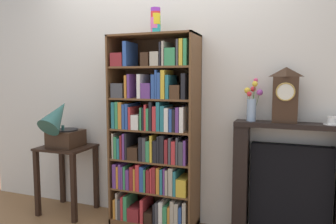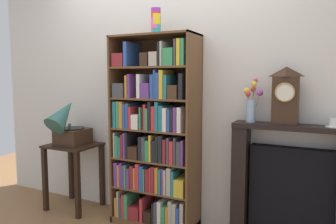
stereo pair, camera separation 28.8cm
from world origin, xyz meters
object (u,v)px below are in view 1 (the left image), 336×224
at_px(side_table_left, 67,164).
at_px(mantel_clock, 285,95).
at_px(flower_vase, 252,103).
at_px(bookshelf, 154,142).
at_px(fireplace_mantel, 290,184).
at_px(gramophone, 61,126).
at_px(teacup_with_saucer, 332,121).
at_px(cup_stack, 156,21).

bearing_deg(side_table_left, mantel_clock, 3.22).
height_order(side_table_left, flower_vase, flower_vase).
bearing_deg(flower_vase, bookshelf, -174.16).
bearing_deg(side_table_left, flower_vase, 3.82).
relative_size(fireplace_mantel, flower_vase, 2.82).
bearing_deg(bookshelf, gramophone, -174.02).
bearing_deg(gramophone, mantel_clock, 5.06).
height_order(fireplace_mantel, mantel_clock, mantel_clock).
xyz_separation_m(bookshelf, mantel_clock, (1.12, 0.08, 0.45)).
bearing_deg(teacup_with_saucer, mantel_clock, -179.63).
bearing_deg(flower_vase, cup_stack, -173.78).
xyz_separation_m(side_table_left, mantel_clock, (2.08, 0.12, 0.75)).
relative_size(cup_stack, fireplace_mantel, 0.23).
xyz_separation_m(fireplace_mantel, flower_vase, (-0.33, -0.01, 0.67)).
bearing_deg(side_table_left, cup_stack, 1.76).
relative_size(bookshelf, side_table_left, 2.56).
xyz_separation_m(cup_stack, side_table_left, (-0.98, -0.03, -1.38)).
xyz_separation_m(bookshelf, side_table_left, (-0.96, -0.03, -0.29)).
distance_m(side_table_left, flower_vase, 1.95).
relative_size(cup_stack, flower_vase, 0.64).
bearing_deg(cup_stack, fireplace_mantel, 5.15).
distance_m(side_table_left, fireplace_mantel, 2.15).
relative_size(bookshelf, teacup_with_saucer, 13.84).
relative_size(fireplace_mantel, mantel_clock, 2.26).
height_order(mantel_clock, flower_vase, mantel_clock).
distance_m(side_table_left, gramophone, 0.41).
height_order(bookshelf, teacup_with_saucer, bookshelf).
distance_m(fireplace_mantel, flower_vase, 0.75).
xyz_separation_m(gramophone, teacup_with_saucer, (2.43, 0.19, 0.14)).
xyz_separation_m(fireplace_mantel, teacup_with_saucer, (0.29, -0.02, 0.55)).
xyz_separation_m(bookshelf, gramophone, (-0.96, -0.10, 0.11)).
height_order(bookshelf, side_table_left, bookshelf).
relative_size(gramophone, fireplace_mantel, 0.52).
bearing_deg(fireplace_mantel, mantel_clock, -164.65).
bearing_deg(flower_vase, fireplace_mantel, 2.35).
height_order(flower_vase, teacup_with_saucer, flower_vase).
bearing_deg(teacup_with_saucer, gramophone, -175.62).
distance_m(cup_stack, teacup_with_saucer, 1.68).
relative_size(cup_stack, teacup_with_saucer, 1.80).
distance_m(side_table_left, mantel_clock, 2.21).
xyz_separation_m(gramophone, fireplace_mantel, (2.15, 0.20, -0.40)).
bearing_deg(side_table_left, teacup_with_saucer, 2.81).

